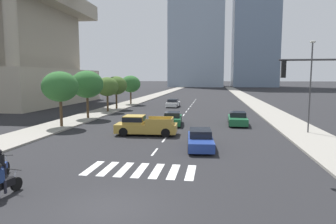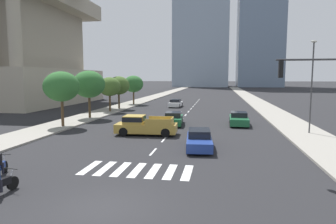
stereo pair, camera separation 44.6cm
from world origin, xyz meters
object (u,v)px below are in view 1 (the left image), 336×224
object	(u,v)px
motorcycle_lead	(1,167)
sedan_green_3	(173,119)
sedan_white_2	(173,103)
street_tree_nearest	(60,87)
sedan_blue_1	(200,139)
traffic_signal_near	(328,91)
street_tree_fifth	(131,84)
street_tree_second	(87,84)
street_lamp_east	(311,80)
motorcycle_trailing	(1,184)
pickup_truck	(143,126)
sedan_green_0	(238,119)
street_tree_fourth	(116,86)
street_tree_third	(107,87)

from	to	relation	value
motorcycle_lead	sedan_green_3	bearing A→B (deg)	-38.68
sedan_white_2	street_tree_nearest	world-z (taller)	street_tree_nearest
sedan_blue_1	traffic_signal_near	distance (m)	8.92
sedan_green_3	street_tree_fifth	distance (m)	24.64
sedan_white_2	street_tree_second	xyz separation A→B (m)	(-8.18, -16.00, 3.52)
street_tree_fifth	street_lamp_east	bearing A→B (deg)	-47.63
sedan_white_2	street_tree_second	size ratio (longest dim) A/B	0.78
sedan_green_3	street_tree_nearest	bearing A→B (deg)	103.20
street_tree_second	motorcycle_trailing	bearing A→B (deg)	-74.87
street_tree_nearest	street_tree_second	xyz separation A→B (m)	(0.00, 6.35, 0.08)
pickup_truck	sedan_green_0	xyz separation A→B (m)	(8.52, 6.94, -0.19)
motorcycle_lead	street_tree_fifth	bearing A→B (deg)	-13.40
motorcycle_lead	street_lamp_east	distance (m)	23.93
pickup_truck	street_tree_fourth	distance (m)	21.75
sedan_blue_1	street_tree_third	xyz separation A→B (m)	(-13.96, 19.76, 3.05)
motorcycle_lead	street_tree_fourth	xyz separation A→B (m)	(-4.58, 31.72, 3.13)
pickup_truck	street_tree_fourth	bearing A→B (deg)	-68.38
motorcycle_lead	motorcycle_trailing	world-z (taller)	same
sedan_green_3	sedan_white_2	bearing A→B (deg)	3.03
street_tree_third	street_tree_nearest	bearing A→B (deg)	-90.00
sedan_green_0	street_tree_nearest	distance (m)	18.29
sedan_green_0	street_tree_fourth	size ratio (longest dim) A/B	0.95
sedan_green_0	sedan_blue_1	world-z (taller)	sedan_green_0
street_tree_third	street_tree_fifth	xyz separation A→B (m)	(0.00, 12.16, 0.13)
motorcycle_lead	sedan_green_3	xyz separation A→B (m)	(6.08, 17.91, 0.05)
motorcycle_trailing	sedan_blue_1	bearing A→B (deg)	-29.78
pickup_truck	street_tree_third	world-z (taller)	street_tree_third
motorcycle_trailing	street_lamp_east	world-z (taller)	street_lamp_east
traffic_signal_near	street_lamp_east	distance (m)	11.67
sedan_blue_1	street_tree_nearest	bearing A→B (deg)	-119.69
pickup_truck	street_tree_fifth	world-z (taller)	street_tree_fifth
pickup_truck	sedan_blue_1	distance (m)	6.53
street_lamp_east	street_tree_nearest	bearing A→B (deg)	-179.90
pickup_truck	street_tree_fifth	xyz separation A→B (m)	(-8.88, 27.83, 2.96)
sedan_green_0	street_tree_nearest	size ratio (longest dim) A/B	0.87
motorcycle_lead	sedan_blue_1	size ratio (longest dim) A/B	0.44
sedan_blue_1	motorcycle_trailing	bearing A→B (deg)	-41.98
sedan_white_2	street_tree_nearest	distance (m)	24.05
sedan_white_2	sedan_green_3	world-z (taller)	sedan_green_3
motorcycle_trailing	pickup_truck	xyz separation A→B (m)	(2.65, 14.20, 0.23)
sedan_green_3	street_lamp_east	distance (m)	13.52
traffic_signal_near	street_tree_nearest	distance (m)	23.45
traffic_signal_near	street_tree_third	xyz separation A→B (m)	(-20.52, 24.55, -0.63)
street_tree_second	street_tree_third	world-z (taller)	street_tree_second
sedan_green_3	street_tree_nearest	distance (m)	11.68
sedan_green_3	street_lamp_east	size ratio (longest dim) A/B	0.59
street_tree_second	street_tree_fifth	bearing A→B (deg)	90.00
sedan_white_2	sedan_blue_1	bearing A→B (deg)	-166.70
motorcycle_lead	sedan_blue_1	xyz separation A→B (m)	(9.38, 7.99, 0.01)
motorcycle_lead	pickup_truck	xyz separation A→B (m)	(4.30, 12.08, 0.23)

